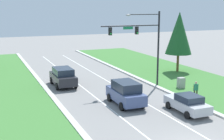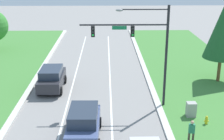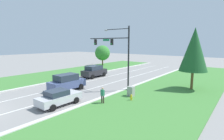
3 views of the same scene
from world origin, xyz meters
TOP-DOWN VIEW (x-y plane):
  - traffic_signal_mast at (4.23, 14.55)m, footprint 6.73×0.41m
  - charcoal_suv at (-3.60, 18.39)m, footprint 2.25×4.78m
  - slate_blue_suv at (-0.08, 9.67)m, footprint 2.28×4.68m
  - utility_cabinet at (7.79, 12.51)m, footprint 0.70×0.60m
  - pedestrian at (6.80, 8.74)m, footprint 0.41×0.27m
  - fire_hydrant at (8.59, 11.27)m, footprint 0.34×0.20m
  - conifer_near_right_tree at (12.43, 19.97)m, footprint 3.46×3.46m

SIDE VIEW (x-z plane):
  - fire_hydrant at x=8.59m, z-range -0.01..0.69m
  - utility_cabinet at x=7.79m, z-range 0.00..1.19m
  - pedestrian at x=6.80m, z-range 0.09..1.78m
  - charcoal_suv at x=-3.60m, z-range 0.04..2.08m
  - slate_blue_suv at x=-0.08m, z-range 0.03..2.16m
  - conifer_near_right_tree at x=12.43m, z-range 1.21..9.21m
  - traffic_signal_mast at x=4.23m, z-range 1.30..9.43m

